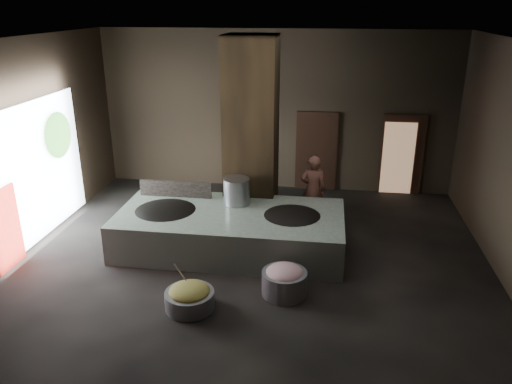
% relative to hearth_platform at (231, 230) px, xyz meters
% --- Properties ---
extents(floor, '(10.00, 9.00, 0.10)m').
position_rel_hearth_platform_xyz_m(floor, '(0.54, -0.38, -0.48)').
color(floor, black).
rests_on(floor, ground).
extents(ceiling, '(10.00, 9.00, 0.10)m').
position_rel_hearth_platform_xyz_m(ceiling, '(0.54, -0.38, 4.12)').
color(ceiling, black).
rests_on(ceiling, back_wall).
extents(back_wall, '(10.00, 0.10, 4.50)m').
position_rel_hearth_platform_xyz_m(back_wall, '(0.54, 4.17, 1.82)').
color(back_wall, black).
rests_on(back_wall, ground).
extents(front_wall, '(10.00, 0.10, 4.50)m').
position_rel_hearth_platform_xyz_m(front_wall, '(0.54, -4.93, 1.82)').
color(front_wall, black).
rests_on(front_wall, ground).
extents(left_wall, '(0.10, 9.00, 4.50)m').
position_rel_hearth_platform_xyz_m(left_wall, '(-4.51, -0.38, 1.82)').
color(left_wall, black).
rests_on(left_wall, ground).
extents(pillar, '(1.20, 1.20, 4.50)m').
position_rel_hearth_platform_xyz_m(pillar, '(0.24, 1.52, 1.82)').
color(pillar, black).
rests_on(pillar, ground).
extents(hearth_platform, '(4.93, 2.36, 0.86)m').
position_rel_hearth_platform_xyz_m(hearth_platform, '(0.00, 0.00, 0.00)').
color(hearth_platform, '#A2B4A2').
rests_on(hearth_platform, ground).
extents(platform_cap, '(4.82, 2.31, 0.03)m').
position_rel_hearth_platform_xyz_m(platform_cap, '(0.00, 0.00, 0.39)').
color(platform_cap, black).
rests_on(platform_cap, hearth_platform).
extents(wok_left, '(1.55, 1.55, 0.43)m').
position_rel_hearth_platform_xyz_m(wok_left, '(-1.45, -0.05, 0.32)').
color(wok_left, black).
rests_on(wok_left, hearth_platform).
extents(wok_left_rim, '(1.58, 1.58, 0.05)m').
position_rel_hearth_platform_xyz_m(wok_left_rim, '(-1.45, -0.05, 0.39)').
color(wok_left_rim, black).
rests_on(wok_left_rim, hearth_platform).
extents(wok_right, '(1.45, 1.45, 0.41)m').
position_rel_hearth_platform_xyz_m(wok_right, '(1.35, 0.05, 0.32)').
color(wok_right, black).
rests_on(wok_right, hearth_platform).
extents(wok_right_rim, '(1.48, 1.48, 0.05)m').
position_rel_hearth_platform_xyz_m(wok_right_rim, '(1.35, 0.05, 0.39)').
color(wok_right_rim, black).
rests_on(wok_right_rim, hearth_platform).
extents(stock_pot, '(0.60, 0.60, 0.64)m').
position_rel_hearth_platform_xyz_m(stock_pot, '(0.05, 0.55, 0.70)').
color(stock_pot, '#93949A').
rests_on(stock_pot, hearth_platform).
extents(splash_guard, '(1.71, 0.06, 0.43)m').
position_rel_hearth_platform_xyz_m(splash_guard, '(-1.45, 0.75, 0.60)').
color(splash_guard, black).
rests_on(splash_guard, hearth_platform).
extents(cook, '(0.64, 0.41, 1.73)m').
position_rel_hearth_platform_xyz_m(cook, '(1.74, 1.65, 0.44)').
color(cook, '#9D6050').
rests_on(cook, ground).
extents(veg_basin, '(1.08, 1.08, 0.33)m').
position_rel_hearth_platform_xyz_m(veg_basin, '(-0.28, -2.42, -0.26)').
color(veg_basin, gray).
rests_on(veg_basin, ground).
extents(veg_fill, '(0.73, 0.73, 0.22)m').
position_rel_hearth_platform_xyz_m(veg_fill, '(-0.28, -2.42, -0.08)').
color(veg_fill, olive).
rests_on(veg_fill, veg_basin).
extents(ladle, '(0.24, 0.29, 0.63)m').
position_rel_hearth_platform_xyz_m(ladle, '(-0.43, -2.27, 0.12)').
color(ladle, '#93949A').
rests_on(ladle, veg_basin).
extents(meat_basin, '(1.01, 1.01, 0.47)m').
position_rel_hearth_platform_xyz_m(meat_basin, '(1.35, -1.72, -0.20)').
color(meat_basin, gray).
rests_on(meat_basin, ground).
extents(meat_fill, '(0.70, 0.70, 0.27)m').
position_rel_hearth_platform_xyz_m(meat_fill, '(1.35, -1.72, 0.02)').
color(meat_fill, '#C57683').
rests_on(meat_fill, meat_basin).
extents(doorway_near, '(1.18, 0.08, 2.38)m').
position_rel_hearth_platform_xyz_m(doorway_near, '(1.74, 4.07, 0.67)').
color(doorway_near, black).
rests_on(doorway_near, ground).
extents(doorway_near_glow, '(0.77, 0.04, 1.82)m').
position_rel_hearth_platform_xyz_m(doorway_near_glow, '(1.47, 4.27, 0.62)').
color(doorway_near_glow, '#8C6647').
rests_on(doorway_near_glow, ground).
extents(doorway_far, '(1.18, 0.08, 2.38)m').
position_rel_hearth_platform_xyz_m(doorway_far, '(4.14, 4.07, 0.67)').
color(doorway_far, black).
rests_on(doorway_far, ground).
extents(doorway_far_glow, '(0.87, 0.04, 2.05)m').
position_rel_hearth_platform_xyz_m(doorway_far_glow, '(4.02, 4.01, 0.62)').
color(doorway_far_glow, '#8C6647').
rests_on(doorway_far_glow, ground).
extents(left_opening, '(0.04, 4.20, 3.10)m').
position_rel_hearth_platform_xyz_m(left_opening, '(-4.41, -0.18, 1.17)').
color(left_opening, white).
rests_on(left_opening, ground).
extents(pavilion_sliver, '(0.05, 0.90, 1.70)m').
position_rel_hearth_platform_xyz_m(pavilion_sliver, '(-4.34, -1.48, 0.42)').
color(pavilion_sliver, maroon).
rests_on(pavilion_sliver, ground).
extents(tree_silhouette, '(0.28, 1.10, 1.10)m').
position_rel_hearth_platform_xyz_m(tree_silhouette, '(-4.31, 0.92, 1.77)').
color(tree_silhouette, '#194714').
rests_on(tree_silhouette, left_opening).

